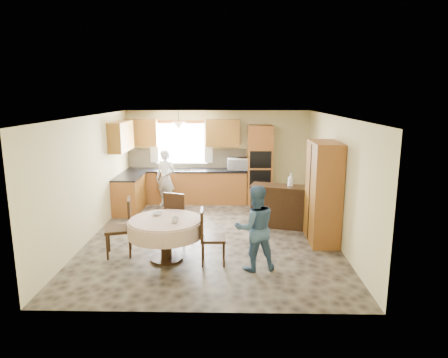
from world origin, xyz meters
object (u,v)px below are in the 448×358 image
dining_table (166,228)px  chair_right (209,234)px  cupboard (323,193)px  chair_left (123,224)px  oven_tower (260,165)px  sideboard (278,207)px  chair_back (177,215)px  person_sink (166,178)px  person_dining (255,228)px

dining_table → chair_right: bearing=-9.9°
cupboard → chair_left: size_ratio=1.90×
oven_tower → dining_table: oven_tower is taller
sideboard → cupboard: 1.33m
sideboard → chair_left: bearing=-135.7°
dining_table → chair_back: 0.83m
sideboard → person_sink: size_ratio=0.82×
oven_tower → chair_right: size_ratio=2.15×
chair_left → person_sink: bearing=162.9°
cupboard → person_sink: cupboard is taller
dining_table → chair_right: size_ratio=1.35×
oven_tower → cupboard: (1.07, -2.91, -0.05)m
oven_tower → person_dining: (-0.35, -4.27, -0.33)m
dining_table → chair_back: chair_back is taller
oven_tower → person_sink: 2.55m
person_sink → person_dining: 4.44m
chair_back → chair_right: bearing=144.4°
dining_table → person_dining: bearing=-12.8°
dining_table → chair_back: size_ratio=1.26×
dining_table → chair_left: bearing=165.4°
chair_left → chair_right: chair_left is taller
chair_back → person_sink: size_ratio=0.70×
cupboard → chair_back: size_ratio=1.92×
sideboard → person_sink: bearing=165.2°
chair_back → person_sink: 2.78m
chair_back → cupboard: bearing=-157.6°
chair_right → person_sink: (-1.36, 3.66, 0.21)m
sideboard → chair_right: 2.52m
person_sink → person_dining: (2.15, -3.88, -0.02)m
sideboard → dining_table: (-2.22, -1.92, 0.15)m
cupboard → person_dining: (-1.42, -1.36, -0.28)m
dining_table → person_dining: (1.57, -0.36, 0.14)m
chair_back → chair_right: size_ratio=1.07×
person_dining → cupboard: bearing=-149.0°
chair_right → person_dining: 0.85m
dining_table → person_sink: size_ratio=0.88×
sideboard → dining_table: bearing=-124.1°
dining_table → chair_right: chair_right is taller
person_sink → chair_back: bearing=-54.4°
chair_right → person_dining: size_ratio=0.67×
cupboard → dining_table: (-2.99, -1.00, -0.42)m
dining_table → person_sink: (-0.58, 3.52, 0.17)m
chair_left → chair_back: (0.91, 0.61, -0.01)m
oven_tower → cupboard: oven_tower is taller
chair_back → chair_right: chair_back is taller
sideboard → dining_table: size_ratio=0.93×
cupboard → dining_table: cupboard is taller
oven_tower → person_dining: bearing=-94.7°
person_sink → dining_table: bearing=-59.0°
chair_right → sideboard: bearing=-37.6°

